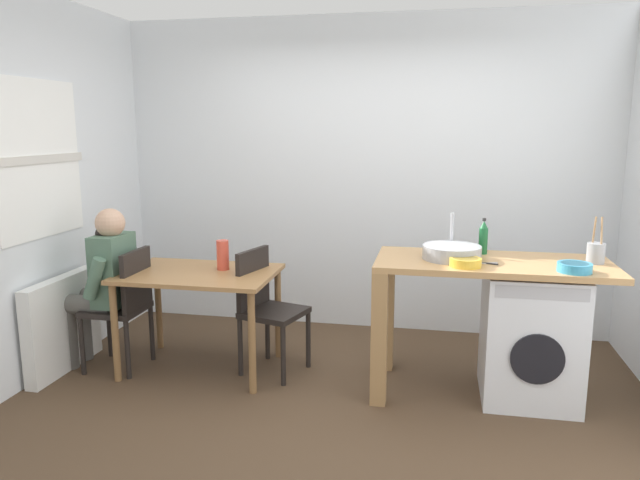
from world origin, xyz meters
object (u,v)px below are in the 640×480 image
(chair_opposite, at_px, (266,303))
(vase, at_px, (223,255))
(utensil_crock, at_px, (596,253))
(dining_table, at_px, (199,285))
(chair_person_seat, at_px, (125,302))
(washing_machine, at_px, (530,335))
(colander, at_px, (575,267))
(seated_person, at_px, (103,279))
(mixing_bowl, at_px, (466,262))
(bottle_tall_green, at_px, (483,238))

(chair_opposite, distance_m, vase, 0.47)
(utensil_crock, bearing_deg, chair_opposite, 178.66)
(dining_table, bearing_deg, chair_person_seat, -169.54)
(washing_machine, relative_size, utensil_crock, 2.87)
(dining_table, relative_size, chair_person_seat, 1.22)
(dining_table, relative_size, colander, 5.50)
(seated_person, distance_m, colander, 3.22)
(chair_opposite, distance_m, seated_person, 1.21)
(washing_machine, distance_m, utensil_crock, 0.67)
(washing_machine, height_order, colander, colander)
(dining_table, bearing_deg, vase, 33.69)
(chair_person_seat, bearing_deg, seated_person, 90.00)
(dining_table, bearing_deg, chair_opposite, 8.44)
(washing_machine, bearing_deg, colander, -49.26)
(chair_person_seat, bearing_deg, mixing_bowl, -92.51)
(bottle_tall_green, relative_size, mixing_bowl, 1.25)
(chair_opposite, xyz_separation_m, utensil_crock, (2.20, -0.05, 0.48))
(washing_machine, bearing_deg, chair_person_seat, -178.64)
(mixing_bowl, xyz_separation_m, vase, (-1.71, 0.33, -0.10))
(vase, bearing_deg, chair_person_seat, -163.90)
(mixing_bowl, bearing_deg, chair_opposite, 167.72)
(washing_machine, bearing_deg, bottle_tall_green, 146.27)
(seated_person, relative_size, bottle_tall_green, 4.87)
(bottle_tall_green, bearing_deg, dining_table, -174.94)
(bottle_tall_green, relative_size, colander, 1.23)
(seated_person, distance_m, vase, 0.90)
(bottle_tall_green, bearing_deg, seated_person, -174.17)
(washing_machine, bearing_deg, mixing_bowl, -156.04)
(dining_table, xyz_separation_m, chair_person_seat, (-0.55, -0.10, -0.14))
(chair_person_seat, distance_m, seated_person, 0.23)
(washing_machine, xyz_separation_m, utensil_crock, (0.37, 0.05, 0.56))
(dining_table, bearing_deg, mixing_bowl, -7.05)
(utensil_crock, distance_m, colander, 0.33)
(seated_person, height_order, utensil_crock, utensil_crock)
(seated_person, relative_size, colander, 6.00)
(bottle_tall_green, height_order, colander, bottle_tall_green)
(utensil_crock, bearing_deg, seated_person, -177.99)
(chair_person_seat, bearing_deg, bottle_tall_green, -83.19)
(chair_opposite, height_order, mixing_bowl, mixing_bowl)
(chair_opposite, height_order, bottle_tall_green, bottle_tall_green)
(chair_person_seat, xyz_separation_m, colander, (3.04, -0.15, 0.44))
(colander, height_order, vase, colander)
(dining_table, height_order, washing_machine, washing_machine)
(bottle_tall_green, bearing_deg, vase, -177.62)
(washing_machine, bearing_deg, utensil_crock, 8.10)
(seated_person, xyz_separation_m, utensil_crock, (3.38, 0.12, 0.32))
(dining_table, height_order, bottle_tall_green, bottle_tall_green)
(bottle_tall_green, height_order, mixing_bowl, bottle_tall_green)
(chair_person_seat, relative_size, bottle_tall_green, 3.65)
(chair_opposite, relative_size, washing_machine, 1.05)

